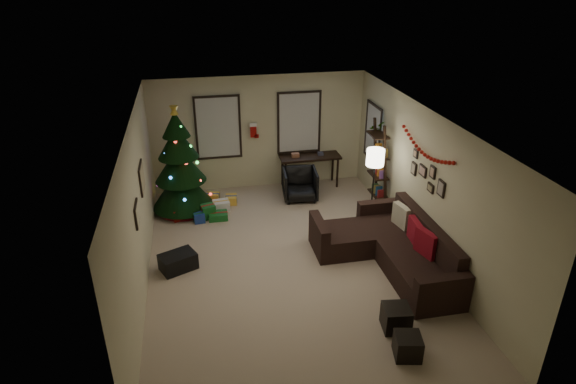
% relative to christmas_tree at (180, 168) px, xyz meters
% --- Properties ---
extents(floor, '(7.00, 7.00, 0.00)m').
position_rel_christmas_tree_xyz_m(floor, '(1.86, -2.51, -1.01)').
color(floor, tan).
rests_on(floor, ground).
extents(ceiling, '(7.00, 7.00, 0.00)m').
position_rel_christmas_tree_xyz_m(ceiling, '(1.86, -2.51, 1.69)').
color(ceiling, white).
rests_on(ceiling, floor).
extents(wall_back, '(5.00, 0.00, 5.00)m').
position_rel_christmas_tree_xyz_m(wall_back, '(1.86, 0.99, 0.34)').
color(wall_back, beige).
rests_on(wall_back, floor).
extents(wall_front, '(5.00, 0.00, 5.00)m').
position_rel_christmas_tree_xyz_m(wall_front, '(1.86, -6.01, 0.34)').
color(wall_front, beige).
rests_on(wall_front, floor).
extents(wall_left, '(0.00, 7.00, 7.00)m').
position_rel_christmas_tree_xyz_m(wall_left, '(-0.64, -2.51, 0.34)').
color(wall_left, beige).
rests_on(wall_left, floor).
extents(wall_right, '(0.00, 7.00, 7.00)m').
position_rel_christmas_tree_xyz_m(wall_right, '(4.36, -2.51, 0.34)').
color(wall_right, beige).
rests_on(wall_right, floor).
extents(window_back_left, '(1.05, 0.06, 1.50)m').
position_rel_christmas_tree_xyz_m(window_back_left, '(0.91, 0.96, 0.54)').
color(window_back_left, '#728CB2').
rests_on(window_back_left, wall_back).
extents(window_back_right, '(1.05, 0.06, 1.50)m').
position_rel_christmas_tree_xyz_m(window_back_right, '(2.81, 0.96, 0.54)').
color(window_back_right, '#728CB2').
rests_on(window_back_right, wall_back).
extents(window_right_wall, '(0.06, 0.90, 1.30)m').
position_rel_christmas_tree_xyz_m(window_right_wall, '(4.33, 0.04, 0.49)').
color(window_right_wall, '#728CB2').
rests_on(window_right_wall, wall_right).
extents(christmas_tree, '(1.32, 1.32, 2.45)m').
position_rel_christmas_tree_xyz_m(christmas_tree, '(0.00, 0.00, 0.00)').
color(christmas_tree, black).
rests_on(christmas_tree, floor).
extents(presents, '(1.50, 1.07, 0.30)m').
position_rel_christmas_tree_xyz_m(presents, '(0.47, -0.21, -0.90)').
color(presents, silver).
rests_on(presents, floor).
extents(sofa, '(1.95, 2.83, 0.89)m').
position_rel_christmas_tree_xyz_m(sofa, '(3.69, -2.83, -0.73)').
color(sofa, black).
rests_on(sofa, floor).
extents(pillow_red_a, '(0.24, 0.48, 0.46)m').
position_rel_christmas_tree_xyz_m(pillow_red_a, '(4.07, -3.34, -0.37)').
color(pillow_red_a, maroon).
rests_on(pillow_red_a, sofa).
extents(pillow_red_b, '(0.15, 0.43, 0.42)m').
position_rel_christmas_tree_xyz_m(pillow_red_b, '(4.07, -2.88, -0.37)').
color(pillow_red_b, maroon).
rests_on(pillow_red_b, sofa).
extents(pillow_cream, '(0.21, 0.46, 0.44)m').
position_rel_christmas_tree_xyz_m(pillow_cream, '(4.07, -2.31, -0.38)').
color(pillow_cream, '#BFB79B').
rests_on(pillow_cream, sofa).
extents(ottoman_near, '(0.44, 0.44, 0.37)m').
position_rel_christmas_tree_xyz_m(ottoman_near, '(3.07, -4.53, -0.83)').
color(ottoman_near, black).
rests_on(ottoman_near, floor).
extents(ottoman_far, '(0.43, 0.43, 0.34)m').
position_rel_christmas_tree_xyz_m(ottoman_far, '(3.00, -5.10, -0.84)').
color(ottoman_far, black).
rests_on(ottoman_far, floor).
extents(desk, '(1.45, 0.52, 0.78)m').
position_rel_christmas_tree_xyz_m(desk, '(3.04, 0.71, -0.32)').
color(desk, black).
rests_on(desk, floor).
extents(desk_chair, '(0.76, 0.72, 0.72)m').
position_rel_christmas_tree_xyz_m(desk_chair, '(2.64, 0.06, -0.65)').
color(desk_chair, black).
rests_on(desk_chair, floor).
extents(bookshelf, '(0.30, 0.60, 2.05)m').
position_rel_christmas_tree_xyz_m(bookshelf, '(4.16, -0.85, -0.03)').
color(bookshelf, black).
rests_on(bookshelf, floor).
extents(potted_plant, '(0.53, 0.54, 0.46)m').
position_rel_christmas_tree_xyz_m(potted_plant, '(4.16, -0.51, 0.78)').
color(potted_plant, '#4C4C4C').
rests_on(potted_plant, bookshelf).
extents(floor_lamp, '(0.35, 0.35, 1.67)m').
position_rel_christmas_tree_xyz_m(floor_lamp, '(3.81, -1.43, 0.38)').
color(floor_lamp, black).
rests_on(floor_lamp, floor).
extents(art_map, '(0.04, 0.60, 0.50)m').
position_rel_christmas_tree_xyz_m(art_map, '(-0.62, -1.61, 0.52)').
color(art_map, black).
rests_on(art_map, wall_left).
extents(art_abstract, '(0.04, 0.45, 0.35)m').
position_rel_christmas_tree_xyz_m(art_abstract, '(-0.62, -2.85, 0.45)').
color(art_abstract, black).
rests_on(art_abstract, wall_left).
extents(gallery, '(0.03, 1.25, 0.54)m').
position_rel_christmas_tree_xyz_m(gallery, '(4.34, -2.58, 0.56)').
color(gallery, black).
rests_on(gallery, wall_right).
extents(garland, '(0.08, 1.90, 0.30)m').
position_rel_christmas_tree_xyz_m(garland, '(4.31, -2.45, 1.01)').
color(garland, '#A5140C').
rests_on(garland, wall_right).
extents(stocking_left, '(0.20, 0.05, 0.36)m').
position_rel_christmas_tree_xyz_m(stocking_left, '(1.72, 0.87, 0.45)').
color(stocking_left, '#990F0C').
rests_on(stocking_left, wall_back).
extents(stocking_right, '(0.20, 0.05, 0.36)m').
position_rel_christmas_tree_xyz_m(stocking_right, '(2.05, 1.09, 0.56)').
color(stocking_right, '#990F0C').
rests_on(stocking_right, wall_back).
extents(storage_bin, '(0.72, 0.62, 0.31)m').
position_rel_christmas_tree_xyz_m(storage_bin, '(-0.12, -2.29, -0.86)').
color(storage_bin, black).
rests_on(storage_bin, floor).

